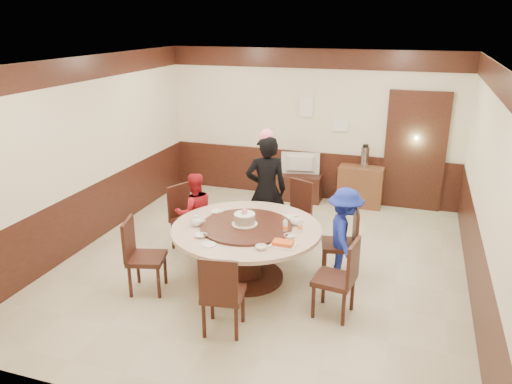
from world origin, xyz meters
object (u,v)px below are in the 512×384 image
(person_red, at_px, (195,212))
(thermos, at_px, (365,157))
(person_blue, at_px, (344,235))
(birthday_cake, at_px, (245,219))
(tv_stand, at_px, (299,187))
(shrimp_platter, at_px, (283,244))
(person_standing, at_px, (266,191))
(banquet_table, at_px, (246,242))
(side_cabinet, at_px, (360,186))
(television, at_px, (300,164))

(person_red, bearing_deg, thermos, -167.36)
(person_red, distance_m, person_blue, 2.24)
(birthday_cake, distance_m, tv_stand, 3.28)
(person_blue, distance_m, shrimp_platter, 1.03)
(person_blue, bearing_deg, tv_stand, 7.78)
(person_blue, bearing_deg, person_red, 68.60)
(person_standing, relative_size, thermos, 4.50)
(person_blue, xyz_separation_m, thermos, (-0.08, 2.85, 0.31))
(person_red, bearing_deg, banquet_table, 110.87)
(birthday_cake, bearing_deg, thermos, 70.39)
(banquet_table, bearing_deg, side_cabinet, 71.65)
(banquet_table, bearing_deg, shrimp_platter, -33.58)
(person_blue, height_order, shrimp_platter, person_blue)
(shrimp_platter, relative_size, side_cabinet, 0.38)
(tv_stand, relative_size, television, 1.17)
(birthday_cake, xyz_separation_m, side_cabinet, (1.11, 3.25, -0.48))
(banquet_table, relative_size, person_blue, 1.54)
(tv_stand, xyz_separation_m, television, (0.00, 0.00, 0.46))
(person_standing, height_order, shrimp_platter, person_standing)
(person_standing, distance_m, birthday_cake, 1.16)
(person_blue, relative_size, shrimp_platter, 4.23)
(birthday_cake, height_order, tv_stand, birthday_cake)
(person_red, xyz_separation_m, thermos, (2.15, 2.66, 0.34))
(shrimp_platter, bearing_deg, person_standing, 113.79)
(banquet_table, bearing_deg, television, 91.01)
(person_blue, distance_m, tv_stand, 3.12)
(banquet_table, xyz_separation_m, birthday_cake, (-0.03, 0.02, 0.32))
(banquet_table, height_order, television, television)
(television, distance_m, thermos, 1.21)
(person_blue, relative_size, thermos, 3.34)
(side_cabinet, height_order, thermos, thermos)
(banquet_table, relative_size, side_cabinet, 2.44)
(person_blue, bearing_deg, banquet_table, 92.54)
(tv_stand, bearing_deg, television, 0.00)
(birthday_cake, bearing_deg, person_standing, 93.08)
(side_cabinet, bearing_deg, birthday_cake, -108.91)
(person_red, bearing_deg, birthday_cake, 110.81)
(person_red, relative_size, person_blue, 0.95)
(side_cabinet, bearing_deg, person_red, -128.44)
(television, bearing_deg, person_blue, 104.41)
(shrimp_platter, height_order, tv_stand, shrimp_platter)
(person_blue, xyz_separation_m, television, (-1.27, 2.82, 0.07))
(banquet_table, bearing_deg, birthday_cake, 151.09)
(banquet_table, xyz_separation_m, tv_stand, (-0.06, 3.24, -0.28))
(person_standing, height_order, thermos, person_standing)
(banquet_table, distance_m, shrimp_platter, 0.76)
(television, height_order, side_cabinet, television)
(shrimp_platter, xyz_separation_m, television, (-0.66, 3.64, -0.07))
(tv_stand, distance_m, side_cabinet, 1.15)
(person_blue, distance_m, thermos, 2.87)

